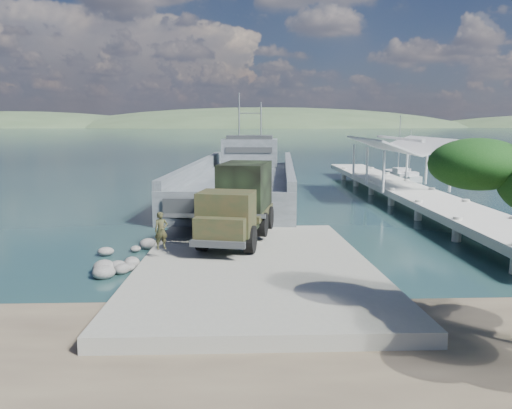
# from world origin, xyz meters

# --- Properties ---
(ground) EXTENTS (1400.00, 1400.00, 0.00)m
(ground) POSITION_xyz_m (0.00, 0.00, 0.00)
(ground) COLOR #18353A
(ground) RESTS_ON ground
(boat_ramp) EXTENTS (10.00, 18.00, 0.50)m
(boat_ramp) POSITION_xyz_m (0.00, -1.00, 0.25)
(boat_ramp) COLOR gray
(boat_ramp) RESTS_ON ground
(shoreline_rocks) EXTENTS (3.20, 5.60, 0.90)m
(shoreline_rocks) POSITION_xyz_m (-6.20, 0.50, 0.00)
(shoreline_rocks) COLOR #50504E
(shoreline_rocks) RESTS_ON ground
(distant_headlands) EXTENTS (1000.00, 240.00, 48.00)m
(distant_headlands) POSITION_xyz_m (50.00, 560.00, 0.00)
(distant_headlands) COLOR #364B2F
(distant_headlands) RESTS_ON ground
(pier) EXTENTS (6.40, 44.00, 6.10)m
(pier) POSITION_xyz_m (13.00, 18.77, 1.60)
(pier) COLOR #B9B8AE
(pier) RESTS_ON ground
(landing_craft) EXTENTS (11.57, 35.79, 10.47)m
(landing_craft) POSITION_xyz_m (-0.30, 22.52, 0.86)
(landing_craft) COLOR #454D51
(landing_craft) RESTS_ON ground
(military_truck) EXTENTS (4.24, 8.64, 3.85)m
(military_truck) POSITION_xyz_m (-0.65, 3.18, 2.42)
(military_truck) COLOR black
(military_truck) RESTS_ON boat_ramp
(soldier) EXTENTS (0.73, 0.63, 1.69)m
(soldier) POSITION_xyz_m (-4.19, -0.55, 1.35)
(soldier) COLOR #23301B
(soldier) RESTS_ON boat_ramp
(sailboat_near) EXTENTS (1.45, 4.83, 5.86)m
(sailboat_near) POSITION_xyz_m (18.73, 33.19, 0.31)
(sailboat_near) COLOR silver
(sailboat_near) RESTS_ON ground
(sailboat_far) EXTENTS (2.04, 6.22, 7.50)m
(sailboat_far) POSITION_xyz_m (18.10, 35.13, 0.40)
(sailboat_far) COLOR silver
(sailboat_far) RESTS_ON ground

